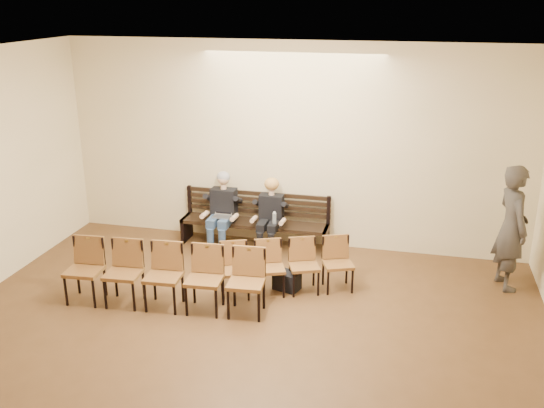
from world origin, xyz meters
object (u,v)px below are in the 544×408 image
Objects in this scene: water_bottle at (274,225)px; chair_row_back at (287,268)px; bench at (254,234)px; chair_row_front at (163,277)px; passerby at (513,219)px; bag at (287,281)px; seated_man at (222,211)px; seated_woman at (270,219)px; laptop at (222,218)px.

chair_row_back reaches higher than water_bottle.
chair_row_front reaches higher than bench.
bag is at bearing 87.87° from passerby.
bag is at bearing -58.49° from bench.
chair_row_front is (-0.12, -2.30, -0.18)m from seated_man.
seated_woman is 2.50m from chair_row_front.
seated_man is 1.12× the size of seated_woman.
bench is 0.69m from seated_man.
laptop is (-0.82, -0.13, -0.02)m from seated_woman.
chair_row_back is at bearing -44.91° from seated_man.
seated_woman is at bearing -20.95° from bench.
bag is (0.90, -1.47, -0.09)m from bench.
laptop reaches higher than bench.
laptop is at bearing 68.16° from passerby.
seated_woman is 1.54m from bag.
laptop is (-0.51, -0.25, 0.33)m from bench.
bag is (1.44, -1.35, -0.51)m from seated_man.
seated_woman reaches higher than chair_row_front.
water_bottle is 0.11× the size of chair_row_back.
bench is 4.22m from passerby.
laptop is at bearing 115.46° from chair_row_back.
seated_woman is at bearing 113.56° from bag.
bag is (0.47, -1.15, -0.42)m from water_bottle.
water_bottle is at bearing -36.41° from bench.
water_bottle is at bearing -11.66° from seated_man.
water_bottle is (0.95, -0.07, -0.00)m from laptop.
chair_row_front is at bearing -173.89° from chair_row_back.
bag is 3.43m from passerby.
chair_row_front is at bearing -112.88° from seated_woman.
seated_man is 0.85m from seated_woman.
bench is 2.52m from chair_row_front.
chair_row_back is (0.49, -1.26, -0.16)m from water_bottle.
passerby is at bearing 16.87° from chair_row_front.
laptop is at bearing 175.87° from water_bottle.
bag is at bearing -67.89° from water_bottle.
laptop is 0.81× the size of bag.
water_bottle is (0.97, -0.20, -0.09)m from seated_man.
chair_row_back is (0.02, -0.10, 0.26)m from bag.
seated_woman is 3.84m from passerby.
chair_row_front is at bearing -105.19° from bench.
bench is 8.62× the size of laptop.
seated_man is at bearing 82.96° from chair_row_front.
laptop is 0.11× the size of chair_row_front.
chair_row_front is at bearing -96.69° from laptop.
bag is at bearing 79.79° from chair_row_back.
passerby reaches higher than bench.
chair_row_back is (1.44, -1.33, -0.16)m from laptop.
seated_man is at bearing 136.79° from bag.
bench is at bearing 23.52° from laptop.
bench is 1.33× the size of chair_row_back.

